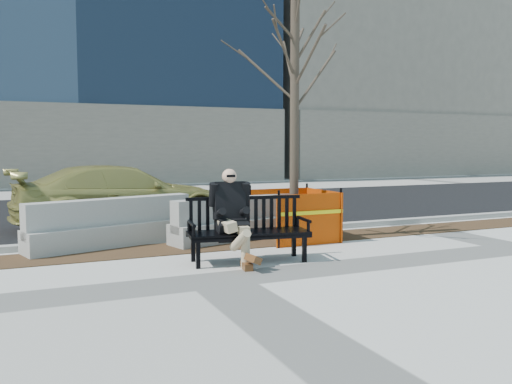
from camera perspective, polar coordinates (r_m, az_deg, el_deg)
ground at (r=8.12m, az=-4.14°, el=-9.27°), size 120.00×120.00×0.00m
mulch_strip at (r=10.55m, az=-8.86°, el=-5.96°), size 40.00×1.20×0.02m
asphalt_street at (r=16.55m, az=-14.32°, el=-2.08°), size 60.00×10.40×0.01m
curb at (r=11.44m, az=-10.08°, el=-4.83°), size 60.00×0.25×0.12m
building_right at (r=42.81m, az=13.17°, el=19.06°), size 20.00×12.00×25.00m
bench at (r=9.30m, az=-0.79°, el=-7.41°), size 2.19×1.05×1.12m
seated_man at (r=9.29m, az=-2.65°, el=-7.43°), size 0.84×1.23×1.60m
tree_fence at (r=11.47m, az=4.01°, el=-5.05°), size 2.27×2.27×5.64m
sedan at (r=13.73m, az=-13.89°, el=-3.52°), size 5.38×2.63×1.51m
jersey_barrier_left at (r=11.09m, az=-14.96°, el=-5.55°), size 3.41×1.59×0.96m
jersey_barrier_right at (r=11.52m, az=-1.62°, el=-5.00°), size 3.28×1.47×0.92m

